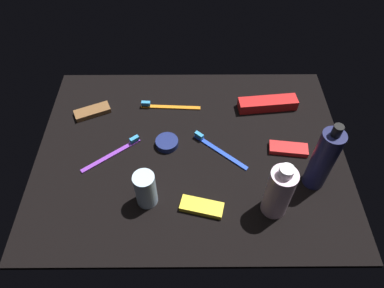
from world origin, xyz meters
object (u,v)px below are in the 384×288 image
(toothbrush_purple, at_px, (116,152))
(bodywash_bottle, at_px, (280,192))
(toothbrush_blue, at_px, (218,149))
(toothpaste_box_red, at_px, (269,104))
(lotion_bottle, at_px, (324,159))
(snack_bar_red, at_px, (289,149))
(snack_bar_yellow, at_px, (203,207))
(toothbrush_orange, at_px, (168,106))
(deodorant_stick, at_px, (147,189))
(cream_tin_left, at_px, (168,143))
(snack_bar_brown, at_px, (93,111))

(toothbrush_purple, bearing_deg, bodywash_bottle, -22.59)
(toothbrush_blue, bearing_deg, toothpaste_box_red, 45.52)
(lotion_bottle, height_order, toothpaste_box_red, lotion_bottle)
(bodywash_bottle, height_order, toothbrush_blue, bodywash_bottle)
(lotion_bottle, relative_size, toothbrush_purple, 1.42)
(bodywash_bottle, relative_size, snack_bar_red, 1.62)
(bodywash_bottle, relative_size, snack_bar_yellow, 1.62)
(toothbrush_orange, distance_m, snack_bar_red, 0.38)
(bodywash_bottle, height_order, snack_bar_yellow, bodywash_bottle)
(deodorant_stick, xyz_separation_m, snack_bar_yellow, (0.13, -0.02, -0.04))
(toothpaste_box_red, height_order, cream_tin_left, toothpaste_box_red)
(toothbrush_orange, bearing_deg, lotion_bottle, -34.86)
(toothpaste_box_red, relative_size, snack_bar_red, 1.69)
(toothpaste_box_red, xyz_separation_m, snack_bar_red, (0.04, -0.17, -0.01))
(toothbrush_orange, height_order, snack_bar_brown, toothbrush_orange)
(snack_bar_red, height_order, snack_bar_brown, same)
(toothpaste_box_red, bearing_deg, snack_bar_red, -83.93)
(toothbrush_blue, xyz_separation_m, snack_bar_brown, (-0.37, 0.14, 0.00))
(toothbrush_blue, height_order, snack_bar_red, toothbrush_blue)
(lotion_bottle, relative_size, toothpaste_box_red, 1.21)
(toothpaste_box_red, bearing_deg, toothbrush_blue, -140.37)
(toothbrush_orange, bearing_deg, deodorant_stick, -96.35)
(toothbrush_orange, height_order, snack_bar_yellow, toothbrush_orange)
(toothbrush_purple, distance_m, snack_bar_brown, 0.18)
(deodorant_stick, xyz_separation_m, toothbrush_purple, (-0.10, 0.15, -0.05))
(cream_tin_left, bearing_deg, deodorant_stick, -103.26)
(bodywash_bottle, height_order, toothpaste_box_red, bodywash_bottle)
(bodywash_bottle, distance_m, toothpaste_box_red, 0.35)
(snack_bar_yellow, relative_size, cream_tin_left, 1.65)
(lotion_bottle, height_order, snack_bar_brown, lotion_bottle)
(toothpaste_box_red, distance_m, snack_bar_brown, 0.53)
(snack_bar_red, bearing_deg, snack_bar_yellow, -136.39)
(toothbrush_orange, distance_m, snack_bar_yellow, 0.36)
(deodorant_stick, distance_m, snack_bar_yellow, 0.14)
(deodorant_stick, bearing_deg, lotion_bottle, 7.20)
(toothpaste_box_red, distance_m, cream_tin_left, 0.33)
(snack_bar_yellow, distance_m, snack_bar_brown, 0.45)
(lotion_bottle, xyz_separation_m, deodorant_stick, (-0.42, -0.05, -0.04))
(toothbrush_purple, bearing_deg, toothbrush_orange, 52.34)
(bodywash_bottle, xyz_separation_m, snack_bar_red, (0.07, 0.18, -0.07))
(bodywash_bottle, distance_m, toothbrush_blue, 0.23)
(deodorant_stick, relative_size, toothbrush_blue, 0.71)
(snack_bar_yellow, relative_size, snack_bar_brown, 1.00)
(lotion_bottle, distance_m, snack_bar_red, 0.14)
(lotion_bottle, xyz_separation_m, snack_bar_red, (-0.05, 0.10, -0.09))
(deodorant_stick, relative_size, toothpaste_box_red, 0.58)
(lotion_bottle, xyz_separation_m, snack_bar_brown, (-0.61, 0.25, -0.09))
(toothpaste_box_red, height_order, snack_bar_brown, toothpaste_box_red)
(cream_tin_left, bearing_deg, toothbrush_blue, -7.96)
(bodywash_bottle, xyz_separation_m, deodorant_stick, (-0.31, 0.02, -0.03))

